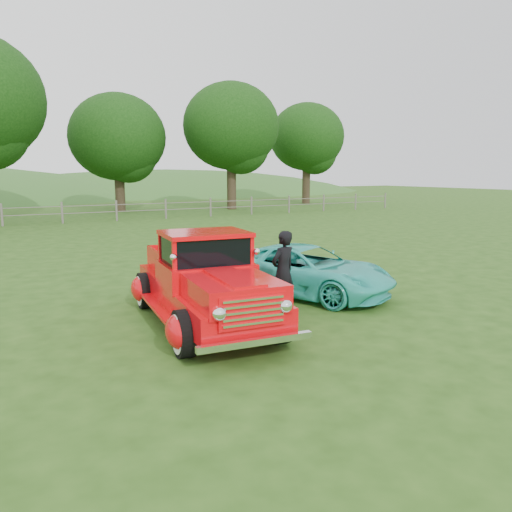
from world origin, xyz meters
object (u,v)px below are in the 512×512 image
tree_mid_east (231,127)px  tree_near_east (118,137)px  red_pickup (205,283)px  tree_far_east (307,137)px  man (283,271)px  teal_sedan (305,270)px

tree_mid_east → tree_near_east: bearing=166.0°
red_pickup → tree_far_east: bearing=57.9°
tree_mid_east → man: 28.93m
tree_near_east → man: 28.50m
man → red_pickup: bearing=-13.7°
red_pickup → tree_mid_east: bearing=68.3°
red_pickup → teal_sedan: bearing=23.7°
tree_mid_east → teal_sedan: tree_mid_east is taller
tree_far_east → man: bearing=-125.6°
tree_far_east → teal_sedan: bearing=-124.9°
tree_mid_east → tree_far_east: (9.00, 3.00, -0.31)m
tree_far_east → man: tree_far_east is taller
tree_mid_east → red_pickup: tree_mid_east is taller
tree_mid_east → red_pickup: size_ratio=1.84×
red_pickup → tree_near_east: bearing=84.7°
teal_sedan → tree_far_east: bearing=30.3°
teal_sedan → man: (-1.19, -0.91, 0.26)m
tree_near_east → man: tree_near_east is taller
tree_mid_east → man: size_ratio=5.63×
tree_near_east → red_pickup: (-5.48, -27.97, -4.45)m
tree_far_east → man: 35.91m
red_pickup → man: bearing=7.6°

